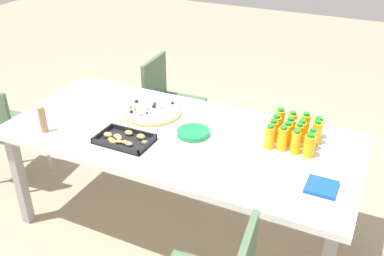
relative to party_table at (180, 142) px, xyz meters
name	(u,v)px	position (x,y,z in m)	size (l,w,h in m)	color
ground_plane	(181,226)	(0.00, 0.00, -0.67)	(12.00, 12.00, 0.00)	tan
party_table	(180,142)	(0.00, 0.00, 0.00)	(2.11, 0.96, 0.72)	white
chair_near_right	(168,99)	(0.53, -0.82, -0.16)	(0.42, 0.42, 0.83)	#4C6B4C
chair_end	(3,125)	(1.39, 0.10, -0.16)	(0.44, 0.44, 0.83)	#4C6B4C
juice_bottle_0	(317,128)	(-0.75, -0.30, 0.12)	(0.06, 0.06, 0.14)	#FAAE14
juice_bottle_1	(305,125)	(-0.67, -0.30, 0.13)	(0.05, 0.05, 0.15)	#FAAC14
juice_bottle_2	(292,123)	(-0.59, -0.30, 0.12)	(0.05, 0.05, 0.14)	#F9AD14
juice_bottle_3	(280,120)	(-0.52, -0.30, 0.13)	(0.06, 0.06, 0.14)	#F9AE14
juice_bottle_4	(316,133)	(-0.75, -0.23, 0.13)	(0.05, 0.05, 0.15)	#FAAE14
juice_bottle_5	(301,131)	(-0.67, -0.23, 0.12)	(0.06, 0.06, 0.13)	#FAAD14
juice_bottle_6	(290,129)	(-0.60, -0.23, 0.12)	(0.06, 0.06, 0.13)	#FAAB14
juice_bottle_7	(276,126)	(-0.52, -0.23, 0.12)	(0.06, 0.06, 0.13)	#F9AF14
juice_bottle_8	(312,140)	(-0.74, -0.16, 0.12)	(0.05, 0.05, 0.13)	#FAAB14
juice_bottle_9	(298,136)	(-0.67, -0.16, 0.13)	(0.05, 0.05, 0.15)	#F9AE14
juice_bottle_10	(287,134)	(-0.60, -0.16, 0.13)	(0.06, 0.06, 0.14)	#F9AC14
juice_bottle_11	(273,131)	(-0.52, -0.15, 0.13)	(0.06, 0.06, 0.14)	#F9AC14
juice_bottle_12	(309,146)	(-0.74, -0.08, 0.13)	(0.06, 0.06, 0.14)	#FAAB14
juice_bottle_13	(295,142)	(-0.67, -0.08, 0.13)	(0.05, 0.05, 0.15)	#F9AC14
juice_bottle_14	(282,139)	(-0.60, -0.08, 0.13)	(0.05, 0.05, 0.15)	#FAAE14
juice_bottle_15	(269,137)	(-0.52, -0.07, 0.13)	(0.05, 0.05, 0.15)	#F9AC14
fruit_pizza	(152,112)	(0.28, -0.16, 0.07)	(0.38, 0.38, 0.05)	tan
snack_tray	(124,140)	(0.25, 0.22, 0.07)	(0.32, 0.21, 0.04)	black
plate_stack	(193,133)	(-0.08, -0.02, 0.07)	(0.20, 0.20, 0.03)	#1E8C4C
napkin_stack	(322,187)	(-0.87, 0.18, 0.07)	(0.15, 0.15, 0.02)	#194CA5
cardboard_tube	(43,119)	(0.75, 0.33, 0.14)	(0.04, 0.04, 0.17)	#9E7A56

